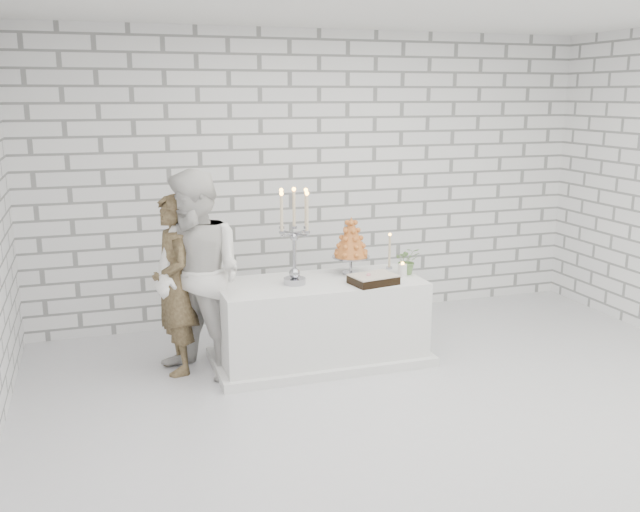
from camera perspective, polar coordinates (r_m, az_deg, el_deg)
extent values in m
cube|color=silver|center=(5.51, 8.16, -12.34)|extent=(6.00, 5.00, 0.01)
cube|color=white|center=(7.35, -0.08, 6.44)|extent=(6.00, 0.01, 3.00)
cube|color=white|center=(6.24, 0.02, -5.39)|extent=(1.80, 0.80, 0.75)
imported|color=#3A2D1B|center=(6.05, -11.86, -2.31)|extent=(0.45, 0.62, 1.55)
imported|color=white|center=(5.86, -9.95, -1.64)|extent=(1.06, 1.09, 1.76)
cube|color=black|center=(6.05, 4.40, -1.91)|extent=(0.43, 0.34, 0.08)
cylinder|color=white|center=(6.29, 6.77, -1.20)|extent=(0.09, 0.09, 0.12)
cylinder|color=beige|center=(6.55, 5.72, 0.31)|extent=(0.06, 0.06, 0.32)
imported|color=#466A3C|center=(6.39, 7.17, -0.37)|extent=(0.27, 0.25, 0.25)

